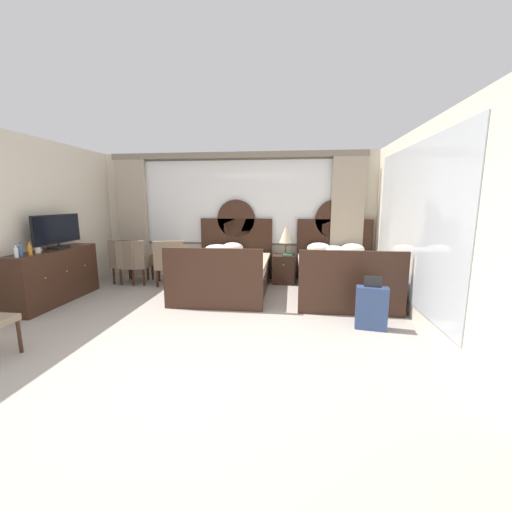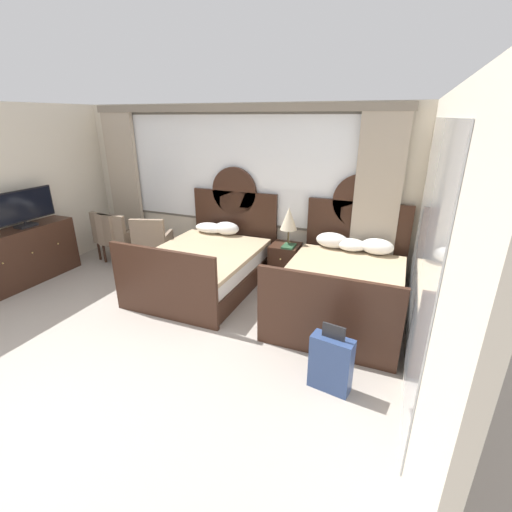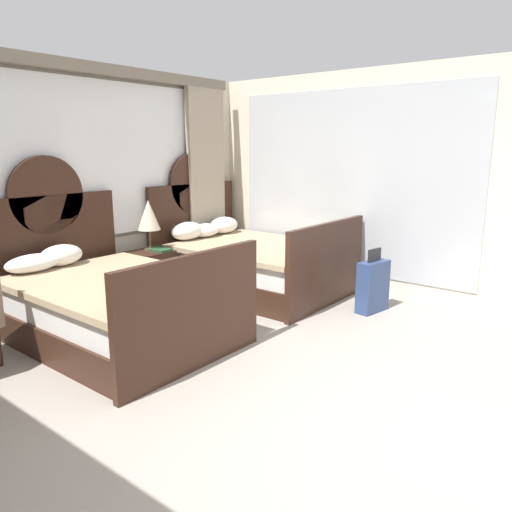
{
  "view_description": "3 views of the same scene",
  "coord_description": "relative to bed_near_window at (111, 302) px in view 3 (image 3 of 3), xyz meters",
  "views": [
    {
      "loc": [
        1.2,
        -2.8,
        1.68
      ],
      "look_at": [
        0.65,
        2.05,
        0.82
      ],
      "focal_mm": 22.1,
      "sensor_mm": 36.0,
      "label": 1
    },
    {
      "loc": [
        2.68,
        -1.58,
        2.49
      ],
      "look_at": [
        1.08,
        2.3,
        0.86
      ],
      "focal_mm": 25.29,
      "sensor_mm": 36.0,
      "label": 2
    },
    {
      "loc": [
        -2.62,
        -0.94,
        1.79
      ],
      "look_at": [
        1.1,
        2.04,
        0.73
      ],
      "focal_mm": 34.48,
      "sensor_mm": 36.0,
      "label": 3
    }
  ],
  "objects": [
    {
      "name": "ground_plane",
      "position": [
        0.0,
        -2.92,
        -0.35
      ],
      "size": [
        24.0,
        24.0,
        0.0
      ],
      "primitive_type": "plane",
      "color": "#9E9389"
    },
    {
      "name": "wall_back_window",
      "position": [
        0.0,
        1.09,
        1.08
      ],
      "size": [
        5.87,
        0.22,
        2.7
      ],
      "color": "beige",
      "rests_on": "ground_plane"
    },
    {
      "name": "wall_right_mirror",
      "position": [
        2.97,
        -1.19,
        1.0
      ],
      "size": [
        0.08,
        4.6,
        2.7
      ],
      "color": "beige",
      "rests_on": "ground_plane"
    },
    {
      "name": "bed_near_window",
      "position": [
        0.0,
        0.0,
        0.0
      ],
      "size": [
        1.55,
        2.19,
        1.71
      ],
      "color": "#382116",
      "rests_on": "ground_plane"
    },
    {
      "name": "bed_near_mirror",
      "position": [
        2.09,
        0.01,
        0.01
      ],
      "size": [
        1.55,
        2.19,
        1.71
      ],
      "color": "#382116",
      "rests_on": "ground_plane"
    },
    {
      "name": "nightstand_between_beds",
      "position": [
        1.05,
        0.69,
        -0.06
      ],
      "size": [
        0.45,
        0.47,
        0.58
      ],
      "color": "#382116",
      "rests_on": "ground_plane"
    },
    {
      "name": "table_lamp_on_nightstand",
      "position": [
        1.08,
        0.72,
        0.65
      ],
      "size": [
        0.27,
        0.27,
        0.6
      ],
      "color": "brown",
      "rests_on": "nightstand_between_beds"
    },
    {
      "name": "book_on_nightstand",
      "position": [
        1.13,
        0.6,
        0.24
      ],
      "size": [
        0.18,
        0.26,
        0.03
      ],
      "color": "#285133",
      "rests_on": "nightstand_between_beds"
    },
    {
      "name": "suitcase_on_floor",
      "position": [
        2.27,
        -1.61,
        -0.06
      ],
      "size": [
        0.42,
        0.23,
        0.71
      ],
      "color": "navy",
      "rests_on": "ground_plane"
    }
  ]
}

